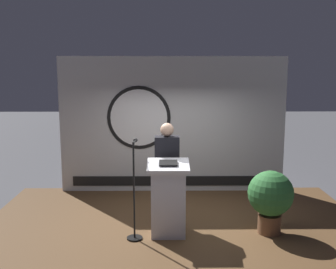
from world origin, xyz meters
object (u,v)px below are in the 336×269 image
object	(u,v)px
potted_plant	(270,196)
podium	(168,199)
speaker_person	(167,173)
microphone_stand	(134,204)

from	to	relation	value
potted_plant	podium	bearing A→B (deg)	-178.00
speaker_person	potted_plant	size ratio (longest dim) A/B	1.69
speaker_person	microphone_stand	size ratio (longest dim) A/B	1.13
podium	microphone_stand	distance (m)	0.52
podium	potted_plant	xyz separation A→B (m)	(1.60, 0.06, 0.02)
podium	microphone_stand	xyz separation A→B (m)	(-0.51, -0.09, -0.04)
podium	speaker_person	distance (m)	0.56
speaker_person	microphone_stand	xyz separation A→B (m)	(-0.50, -0.57, -0.33)
microphone_stand	potted_plant	distance (m)	2.12
speaker_person	potted_plant	distance (m)	1.69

